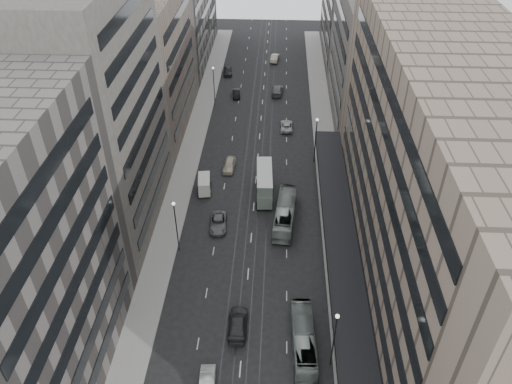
% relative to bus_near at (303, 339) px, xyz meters
% --- Properties ---
extents(ground, '(220.00, 220.00, 0.00)m').
position_rel_bus_near_xyz_m(ground, '(-6.77, 2.89, -1.42)').
color(ground, black).
rests_on(ground, ground).
extents(sidewalk_right, '(4.00, 125.00, 0.15)m').
position_rel_bus_near_xyz_m(sidewalk_right, '(5.23, 40.39, -1.34)').
color(sidewalk_right, gray).
rests_on(sidewalk_right, ground).
extents(sidewalk_left, '(4.00, 125.00, 0.15)m').
position_rel_bus_near_xyz_m(sidewalk_left, '(-18.77, 40.39, -1.34)').
color(sidewalk_left, gray).
rests_on(sidewalk_left, ground).
extents(department_store, '(19.20, 60.00, 30.00)m').
position_rel_bus_near_xyz_m(department_store, '(14.68, 10.89, 13.53)').
color(department_store, '#7A6859').
rests_on(department_store, ground).
extents(building_right_mid, '(15.00, 28.00, 24.00)m').
position_rel_bus_near_xyz_m(building_right_mid, '(14.73, 54.89, 10.58)').
color(building_right_mid, '#47433E').
rests_on(building_right_mid, ground).
extents(building_left_b, '(15.00, 26.00, 34.00)m').
position_rel_bus_near_xyz_m(building_left_b, '(-28.27, 21.89, 15.58)').
color(building_left_b, '#47433E').
rests_on(building_left_b, ground).
extents(building_left_c, '(15.00, 28.00, 25.00)m').
position_rel_bus_near_xyz_m(building_left_c, '(-28.27, 48.89, 11.08)').
color(building_left_c, '#6B5C53').
rests_on(building_left_c, ground).
extents(building_left_d, '(15.00, 38.00, 28.00)m').
position_rel_bus_near_xyz_m(building_left_d, '(-28.27, 81.89, 12.58)').
color(building_left_d, '#605A56').
rests_on(building_left_d, ground).
extents(lamp_right_near, '(0.44, 0.44, 8.32)m').
position_rel_bus_near_xyz_m(lamp_right_near, '(2.93, -2.11, 3.78)').
color(lamp_right_near, '#262628').
rests_on(lamp_right_near, ground).
extents(lamp_right_far, '(0.44, 0.44, 8.32)m').
position_rel_bus_near_xyz_m(lamp_right_far, '(2.93, 37.89, 3.78)').
color(lamp_right_far, '#262628').
rests_on(lamp_right_far, ground).
extents(lamp_left_near, '(0.44, 0.44, 8.32)m').
position_rel_bus_near_xyz_m(lamp_left_near, '(-16.47, 14.89, 3.78)').
color(lamp_left_near, '#262628').
rests_on(lamp_left_near, ground).
extents(lamp_left_far, '(0.44, 0.44, 8.32)m').
position_rel_bus_near_xyz_m(lamp_left_far, '(-16.47, 57.89, 3.78)').
color(lamp_left_far, '#262628').
rests_on(lamp_left_far, ground).
extents(bus_near, '(2.86, 10.29, 2.84)m').
position_rel_bus_near_xyz_m(bus_near, '(0.00, 0.00, 0.00)').
color(bus_near, gray).
rests_on(bus_near, ground).
extents(bus_far, '(3.68, 11.36, 3.11)m').
position_rel_bus_near_xyz_m(bus_far, '(-2.01, 21.72, 0.13)').
color(bus_far, '#939F98').
rests_on(bus_far, ground).
extents(double_decker, '(2.89, 8.39, 4.53)m').
position_rel_bus_near_xyz_m(double_decker, '(-5.27, 27.80, 1.03)').
color(double_decker, slate).
rests_on(double_decker, ground).
extents(panel_van, '(2.41, 4.25, 2.55)m').
position_rel_bus_near_xyz_m(panel_van, '(-14.73, 28.41, -0.01)').
color(panel_van, silver).
rests_on(panel_van, ground).
extents(sedan_2, '(2.66, 5.25, 1.42)m').
position_rel_bus_near_xyz_m(sedan_2, '(-11.66, 20.01, -0.71)').
color(sedan_2, slate).
rests_on(sedan_2, ground).
extents(sedan_3, '(2.32, 5.58, 1.61)m').
position_rel_bus_near_xyz_m(sedan_3, '(-7.44, 2.27, -0.61)').
color(sedan_3, '#28292B').
rests_on(sedan_3, ground).
extents(sedan_4, '(2.16, 4.79, 1.60)m').
position_rel_bus_near_xyz_m(sedan_4, '(-11.41, 34.88, -0.62)').
color(sedan_4, beige).
rests_on(sedan_4, ground).
extents(sedan_5, '(1.92, 4.36, 1.39)m').
position_rel_bus_near_xyz_m(sedan_5, '(-12.42, 62.08, -0.72)').
color(sedan_5, black).
rests_on(sedan_5, ground).
extents(sedan_6, '(2.28, 4.86, 1.35)m').
position_rel_bus_near_xyz_m(sedan_6, '(-1.80, 48.88, -0.75)').
color(sedan_6, '#BCBBB7').
rests_on(sedan_6, ground).
extents(sedan_7, '(2.65, 5.65, 1.59)m').
position_rel_bus_near_xyz_m(sedan_7, '(-3.71, 63.88, -0.62)').
color(sedan_7, '#57575A').
rests_on(sedan_7, ground).
extents(sedan_8, '(2.46, 4.90, 1.60)m').
position_rel_bus_near_xyz_m(sedan_8, '(-15.27, 73.50, -0.62)').
color(sedan_8, '#262629').
rests_on(sedan_8, ground).
extents(sedan_9, '(2.35, 5.15, 1.64)m').
position_rel_bus_near_xyz_m(sedan_9, '(-4.61, 81.84, -0.60)').
color(sedan_9, '#BBB59A').
rests_on(sedan_9, ground).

